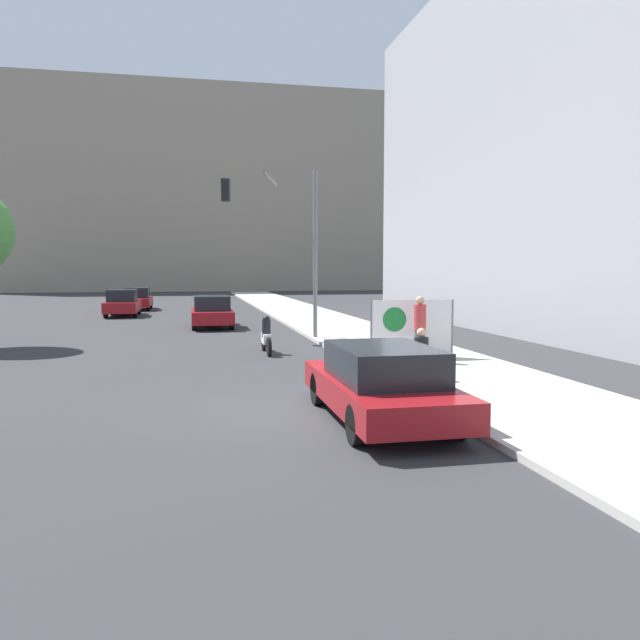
{
  "coord_description": "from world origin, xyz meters",
  "views": [
    {
      "loc": [
        -2.3,
        -11.64,
        2.73
      ],
      "look_at": [
        0.99,
        4.07,
        1.41
      ],
      "focal_mm": 35.0,
      "sensor_mm": 36.0,
      "label": 1
    }
  ],
  "objects_px": {
    "seated_protester": "(422,352)",
    "traffic_light_pole": "(283,225)",
    "jogger_on_sidewalk": "(420,328)",
    "protest_banner": "(412,327)",
    "car_on_road_distant": "(138,299)",
    "parked_car_curbside": "(381,383)",
    "car_on_road_nearest": "(212,312)",
    "car_on_road_midblock": "(123,303)",
    "motorcycle_on_road": "(266,337)"
  },
  "relations": [
    {
      "from": "seated_protester",
      "to": "traffic_light_pole",
      "type": "xyz_separation_m",
      "value": [
        -1.8,
        9.92,
        3.61
      ]
    },
    {
      "from": "jogger_on_sidewalk",
      "to": "seated_protester",
      "type": "bearing_deg",
      "value": 44.48
    },
    {
      "from": "protest_banner",
      "to": "car_on_road_distant",
      "type": "height_order",
      "value": "protest_banner"
    },
    {
      "from": "parked_car_curbside",
      "to": "car_on_road_nearest",
      "type": "distance_m",
      "value": 18.95
    },
    {
      "from": "seated_protester",
      "to": "parked_car_curbside",
      "type": "height_order",
      "value": "parked_car_curbside"
    },
    {
      "from": "seated_protester",
      "to": "parked_car_curbside",
      "type": "bearing_deg",
      "value": -101.31
    },
    {
      "from": "seated_protester",
      "to": "parked_car_curbside",
      "type": "xyz_separation_m",
      "value": [
        -1.98,
        -3.15,
        -0.09
      ]
    },
    {
      "from": "seated_protester",
      "to": "jogger_on_sidewalk",
      "type": "height_order",
      "value": "jogger_on_sidewalk"
    },
    {
      "from": "protest_banner",
      "to": "car_on_road_midblock",
      "type": "height_order",
      "value": "protest_banner"
    },
    {
      "from": "seated_protester",
      "to": "jogger_on_sidewalk",
      "type": "relative_size",
      "value": 0.66
    },
    {
      "from": "protest_banner",
      "to": "motorcycle_on_road",
      "type": "height_order",
      "value": "protest_banner"
    },
    {
      "from": "motorcycle_on_road",
      "to": "jogger_on_sidewalk",
      "type": "bearing_deg",
      "value": -41.46
    },
    {
      "from": "car_on_road_midblock",
      "to": "motorcycle_on_road",
      "type": "relative_size",
      "value": 2.16
    },
    {
      "from": "seated_protester",
      "to": "car_on_road_distant",
      "type": "bearing_deg",
      "value": 127.29
    },
    {
      "from": "jogger_on_sidewalk",
      "to": "protest_banner",
      "type": "bearing_deg",
      "value": -115.85
    },
    {
      "from": "protest_banner",
      "to": "traffic_light_pole",
      "type": "xyz_separation_m",
      "value": [
        -2.81,
        6.51,
        3.37
      ]
    },
    {
      "from": "protest_banner",
      "to": "traffic_light_pole",
      "type": "bearing_deg",
      "value": 113.32
    },
    {
      "from": "seated_protester",
      "to": "car_on_road_midblock",
      "type": "distance_m",
      "value": 25.51
    },
    {
      "from": "protest_banner",
      "to": "car_on_road_nearest",
      "type": "height_order",
      "value": "protest_banner"
    },
    {
      "from": "jogger_on_sidewalk",
      "to": "car_on_road_distant",
      "type": "xyz_separation_m",
      "value": [
        -9.72,
        26.68,
        -0.34
      ]
    },
    {
      "from": "traffic_light_pole",
      "to": "motorcycle_on_road",
      "type": "xyz_separation_m",
      "value": [
        -1.12,
        -3.71,
        -3.86
      ]
    },
    {
      "from": "traffic_light_pole",
      "to": "parked_car_curbside",
      "type": "distance_m",
      "value": 13.58
    },
    {
      "from": "seated_protester",
      "to": "car_on_road_midblock",
      "type": "xyz_separation_m",
      "value": [
        -9.12,
        23.83,
        -0.02
      ]
    },
    {
      "from": "seated_protester",
      "to": "motorcycle_on_road",
      "type": "height_order",
      "value": "seated_protester"
    },
    {
      "from": "protest_banner",
      "to": "parked_car_curbside",
      "type": "relative_size",
      "value": 0.54
    },
    {
      "from": "jogger_on_sidewalk",
      "to": "motorcycle_on_road",
      "type": "xyz_separation_m",
      "value": [
        -3.92,
        3.46,
        -0.54
      ]
    },
    {
      "from": "jogger_on_sidewalk",
      "to": "parked_car_curbside",
      "type": "relative_size",
      "value": 0.39
    },
    {
      "from": "seated_protester",
      "to": "jogger_on_sidewalk",
      "type": "xyz_separation_m",
      "value": [
        1.0,
        2.75,
        0.29
      ]
    },
    {
      "from": "parked_car_curbside",
      "to": "car_on_road_midblock",
      "type": "distance_m",
      "value": 27.91
    },
    {
      "from": "car_on_road_nearest",
      "to": "protest_banner",
      "type": "bearing_deg",
      "value": -66.5
    },
    {
      "from": "traffic_light_pole",
      "to": "car_on_road_midblock",
      "type": "relative_size",
      "value": 1.43
    },
    {
      "from": "seated_protester",
      "to": "parked_car_curbside",
      "type": "distance_m",
      "value": 3.72
    },
    {
      "from": "traffic_light_pole",
      "to": "car_on_road_nearest",
      "type": "relative_size",
      "value": 1.45
    },
    {
      "from": "seated_protester",
      "to": "motorcycle_on_road",
      "type": "bearing_deg",
      "value": 135.96
    },
    {
      "from": "motorcycle_on_road",
      "to": "car_on_road_nearest",
      "type": "bearing_deg",
      "value": 98.46
    },
    {
      "from": "protest_banner",
      "to": "car_on_road_nearest",
      "type": "distance_m",
      "value": 13.36
    },
    {
      "from": "traffic_light_pole",
      "to": "car_on_road_nearest",
      "type": "bearing_deg",
      "value": 113.69
    },
    {
      "from": "jogger_on_sidewalk",
      "to": "traffic_light_pole",
      "type": "relative_size",
      "value": 0.29
    },
    {
      "from": "jogger_on_sidewalk",
      "to": "car_on_road_midblock",
      "type": "relative_size",
      "value": 0.42
    },
    {
      "from": "jogger_on_sidewalk",
      "to": "parked_car_curbside",
      "type": "bearing_deg",
      "value": 37.71
    },
    {
      "from": "car_on_road_nearest",
      "to": "car_on_road_distant",
      "type": "height_order",
      "value": "car_on_road_distant"
    },
    {
      "from": "protest_banner",
      "to": "traffic_light_pole",
      "type": "relative_size",
      "value": 0.4
    },
    {
      "from": "traffic_light_pole",
      "to": "car_on_road_midblock",
      "type": "distance_m",
      "value": 16.14
    },
    {
      "from": "car_on_road_nearest",
      "to": "car_on_road_midblock",
      "type": "xyz_separation_m",
      "value": [
        -4.8,
        8.17,
        0.02
      ]
    },
    {
      "from": "car_on_road_nearest",
      "to": "parked_car_curbside",
      "type": "bearing_deg",
      "value": -82.89
    },
    {
      "from": "seated_protester",
      "to": "traffic_light_pole",
      "type": "height_order",
      "value": "traffic_light_pole"
    },
    {
      "from": "car_on_road_distant",
      "to": "motorcycle_on_road",
      "type": "bearing_deg",
      "value": -75.97
    },
    {
      "from": "parked_car_curbside",
      "to": "motorcycle_on_road",
      "type": "distance_m",
      "value": 9.4
    },
    {
      "from": "parked_car_curbside",
      "to": "car_on_road_midblock",
      "type": "height_order",
      "value": "car_on_road_midblock"
    },
    {
      "from": "traffic_light_pole",
      "to": "car_on_road_distant",
      "type": "distance_m",
      "value": 21.03
    }
  ]
}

